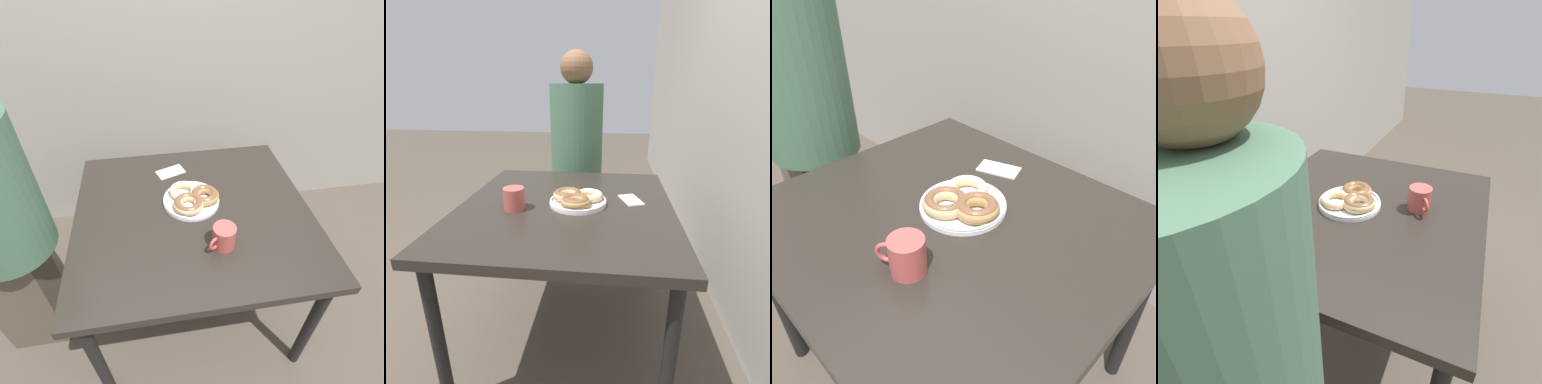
{
  "view_description": "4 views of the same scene",
  "coord_description": "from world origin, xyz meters",
  "views": [
    {
      "loc": [
        -0.16,
        -0.7,
        1.67
      ],
      "look_at": [
        0.0,
        0.31,
        0.8
      ],
      "focal_mm": 28.0,
      "sensor_mm": 36.0,
      "label": 1
    },
    {
      "loc": [
        1.26,
        0.45,
        1.25
      ],
      "look_at": [
        0.0,
        0.31,
        0.8
      ],
      "focal_mm": 28.0,
      "sensor_mm": 36.0,
      "label": 2
    },
    {
      "loc": [
        0.64,
        -0.31,
        1.41
      ],
      "look_at": [
        0.0,
        0.31,
        0.8
      ],
      "focal_mm": 35.0,
      "sensor_mm": 36.0,
      "label": 3
    },
    {
      "loc": [
        -0.97,
        -0.12,
        1.39
      ],
      "look_at": [
        0.0,
        0.31,
        0.8
      ],
      "focal_mm": 28.0,
      "sensor_mm": 36.0,
      "label": 4
    }
  ],
  "objects": [
    {
      "name": "person_figure",
      "position": [
        -0.78,
        0.21,
        0.79
      ],
      "size": [
        0.38,
        0.35,
        1.45
      ],
      "color": "brown",
      "rests_on": "ground_plane"
    },
    {
      "name": "ground_plane",
      "position": [
        0.0,
        0.0,
        0.0
      ],
      "size": [
        14.0,
        14.0,
        0.0
      ],
      "primitive_type": "plane",
      "color": "#4C4238"
    },
    {
      "name": "dining_table",
      "position": [
        0.0,
        0.26,
        0.66
      ],
      "size": [
        1.04,
        0.96,
        0.74
      ],
      "color": "#28231E",
      "rests_on": "ground_plane"
    },
    {
      "name": "coffee_mug",
      "position": [
        0.09,
        0.04,
        0.79
      ],
      "size": [
        0.12,
        0.1,
        0.1
      ],
      "color": "#B74C47",
      "rests_on": "dining_table"
    },
    {
      "name": "napkin",
      "position": [
        -0.07,
        0.55,
        0.74
      ],
      "size": [
        0.16,
        0.12,
        0.01
      ],
      "color": "white",
      "rests_on": "dining_table"
    },
    {
      "name": "donut_plate",
      "position": [
        0.01,
        0.3,
        0.77
      ],
      "size": [
        0.27,
        0.27,
        0.06
      ],
      "color": "white",
      "rests_on": "dining_table"
    }
  ]
}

